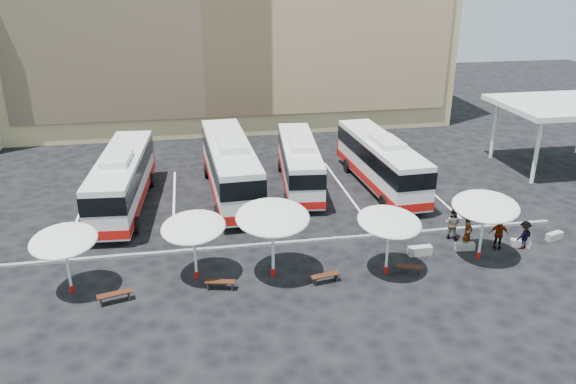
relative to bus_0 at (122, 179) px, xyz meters
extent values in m
plane|color=black|center=(9.16, -7.71, -2.00)|extent=(120.00, 120.00, 0.00)
cube|color=tan|center=(9.16, 15.19, 10.00)|extent=(40.00, 0.30, 20.00)
cube|color=silver|center=(33.16, 2.29, 3.00)|extent=(10.00, 8.00, 0.40)
cylinder|color=silver|center=(29.16, -0.71, 0.40)|extent=(0.30, 0.30, 4.80)
cylinder|color=silver|center=(29.16, 5.29, 0.40)|extent=(0.30, 0.30, 4.80)
cube|color=black|center=(9.16, -7.21, -1.92)|extent=(34.00, 0.25, 0.15)
cube|color=white|center=(-2.84, 0.29, -1.99)|extent=(0.15, 12.00, 0.01)
cube|color=white|center=(3.16, 0.29, -1.99)|extent=(0.15, 12.00, 0.01)
cube|color=white|center=(9.16, 0.29, -1.99)|extent=(0.15, 12.00, 0.01)
cube|color=white|center=(15.16, 0.29, -1.99)|extent=(0.15, 12.00, 0.01)
cube|color=white|center=(21.16, 0.29, -1.99)|extent=(0.15, 12.00, 0.01)
cube|color=silver|center=(0.00, -0.01, -0.02)|extent=(3.41, 12.34, 3.05)
cube|color=black|center=(0.00, -0.01, 0.59)|extent=(3.48, 12.40, 1.12)
cube|color=#B1100C|center=(0.00, -0.01, -1.13)|extent=(3.48, 12.40, 0.56)
cube|color=#B1100C|center=(0.44, 6.06, -0.78)|extent=(2.61, 0.39, 1.42)
cube|color=silver|center=(-0.07, -1.03, 1.71)|extent=(1.84, 3.16, 0.41)
cylinder|color=black|center=(-1.01, 3.62, -1.49)|extent=(0.43, 1.04, 1.02)
cylinder|color=black|center=(1.52, 3.44, -1.49)|extent=(0.43, 1.04, 1.02)
cylinder|color=black|center=(-1.56, -3.97, -1.49)|extent=(0.43, 1.04, 1.02)
cylinder|color=black|center=(0.97, -4.16, -1.49)|extent=(0.43, 1.04, 1.02)
cube|color=silver|center=(7.12, 0.99, 0.11)|extent=(3.26, 13.07, 3.24)
cube|color=black|center=(7.12, 0.99, 0.76)|extent=(3.33, 13.14, 1.19)
cube|color=#B1100C|center=(7.12, 0.99, -1.08)|extent=(3.33, 13.14, 0.59)
cube|color=#B1100C|center=(6.84, 7.47, -0.70)|extent=(2.77, 0.34, 1.51)
cube|color=silver|center=(7.17, -0.09, 1.95)|extent=(1.87, 3.31, 0.43)
cylinder|color=black|center=(5.61, 4.71, -1.46)|extent=(0.42, 1.10, 1.08)
cylinder|color=black|center=(8.30, 4.83, -1.46)|extent=(0.42, 1.10, 1.08)
cylinder|color=black|center=(5.96, -3.39, -1.46)|extent=(0.42, 1.10, 1.08)
cylinder|color=black|center=(8.66, -3.27, -1.46)|extent=(0.42, 1.10, 1.08)
cube|color=silver|center=(12.14, 1.75, -0.19)|extent=(3.43, 11.32, 2.79)
cube|color=black|center=(12.14, 1.75, 0.37)|extent=(3.49, 11.38, 1.02)
cube|color=#B1100C|center=(12.14, 1.75, -1.21)|extent=(3.49, 11.38, 0.51)
cube|color=#B1100C|center=(12.69, 7.29, -0.88)|extent=(2.38, 0.42, 1.30)
cube|color=silver|center=(12.04, 0.83, 1.39)|extent=(1.76, 2.92, 0.37)
cylinder|color=black|center=(11.31, 5.10, -1.53)|extent=(0.42, 0.96, 0.93)
cylinder|color=black|center=(13.62, 4.87, -1.53)|extent=(0.42, 0.96, 0.93)
cylinder|color=black|center=(10.61, -1.83, -1.53)|extent=(0.42, 0.96, 0.93)
cylinder|color=black|center=(12.92, -2.06, -1.53)|extent=(0.42, 0.96, 0.93)
cube|color=silver|center=(17.82, 0.58, -0.04)|extent=(3.11, 12.14, 3.01)
cube|color=black|center=(17.82, 0.58, 0.56)|extent=(3.17, 12.21, 1.10)
cube|color=#B1100C|center=(17.82, 0.58, -1.14)|extent=(3.17, 12.21, 0.55)
cube|color=#B1100C|center=(17.52, 6.59, -0.79)|extent=(2.57, 0.33, 1.40)
cube|color=silver|center=(17.87, -0.42, 1.66)|extent=(1.75, 3.08, 0.40)
cylinder|color=black|center=(16.39, 4.02, -1.50)|extent=(0.40, 1.02, 1.00)
cylinder|color=black|center=(18.90, 4.15, -1.50)|extent=(0.40, 1.02, 1.00)
cylinder|color=black|center=(16.77, -3.49, -1.50)|extent=(0.40, 1.02, 1.00)
cylinder|color=black|center=(19.27, -3.36, -1.50)|extent=(0.40, 1.02, 1.00)
cylinder|color=silver|center=(-1.65, -10.43, -0.60)|extent=(0.14, 0.14, 2.78)
cylinder|color=#B1100C|center=(-1.65, -10.43, -1.81)|extent=(0.22, 0.22, 0.37)
ellipsoid|color=silver|center=(-1.65, -10.43, 0.83)|extent=(3.45, 3.49, 0.95)
cylinder|color=silver|center=(4.43, -10.14, -0.57)|extent=(0.17, 0.17, 2.85)
cylinder|color=#B1100C|center=(4.43, -10.14, -1.81)|extent=(0.27, 0.27, 0.38)
ellipsoid|color=silver|center=(4.43, -10.14, 0.90)|extent=(4.17, 4.20, 0.97)
cylinder|color=silver|center=(8.34, -10.63, -0.35)|extent=(0.15, 0.15, 3.28)
cylinder|color=#B1100C|center=(8.34, -10.63, -1.78)|extent=(0.24, 0.24, 0.44)
ellipsoid|color=silver|center=(8.34, -10.63, 1.34)|extent=(3.74, 3.79, 1.13)
cylinder|color=silver|center=(14.17, -11.34, -0.55)|extent=(0.17, 0.17, 2.89)
cylinder|color=#B1100C|center=(14.17, -11.34, -1.80)|extent=(0.27, 0.27, 0.39)
ellipsoid|color=silver|center=(14.17, -11.34, 0.94)|extent=(4.19, 4.22, 0.99)
cylinder|color=silver|center=(19.68, -10.77, -0.46)|extent=(0.19, 0.19, 3.08)
cylinder|color=#B1100C|center=(19.68, -10.77, -1.79)|extent=(0.30, 0.30, 0.41)
ellipsoid|color=silver|center=(19.68, -10.77, 1.13)|extent=(4.65, 4.67, 1.05)
cube|color=black|center=(0.55, -11.75, -1.53)|extent=(1.67, 0.83, 0.06)
cube|color=black|center=(-0.08, -11.91, -1.78)|extent=(0.17, 0.41, 0.43)
cube|color=black|center=(1.17, -11.58, -1.78)|extent=(0.17, 0.41, 0.43)
cube|color=black|center=(5.56, -11.45, -1.57)|extent=(1.56, 0.73, 0.06)
cube|color=black|center=(4.97, -11.32, -1.80)|extent=(0.14, 0.39, 0.40)
cube|color=black|center=(6.15, -11.58, -1.80)|extent=(0.14, 0.39, 0.40)
cube|color=black|center=(10.82, -11.76, -1.57)|extent=(1.55, 0.67, 0.06)
cube|color=black|center=(10.23, -11.87, -1.80)|extent=(0.13, 0.38, 0.40)
cube|color=black|center=(11.41, -11.65, -1.80)|extent=(0.13, 0.38, 0.40)
cube|color=black|center=(15.35, -11.61, -1.61)|extent=(1.40, 0.83, 0.05)
cube|color=black|center=(14.84, -11.41, -1.82)|extent=(0.17, 0.34, 0.36)
cube|color=black|center=(15.86, -11.80, -1.82)|extent=(0.17, 0.34, 0.36)
cube|color=gray|center=(16.69, -9.79, -1.75)|extent=(1.33, 0.47, 0.50)
cube|color=gray|center=(19.41, -9.68, -1.79)|extent=(1.12, 0.45, 0.41)
cube|color=gray|center=(22.73, -9.85, -1.79)|extent=(1.15, 0.76, 0.41)
cube|color=gray|center=(25.20, -9.36, -1.79)|extent=(1.16, 0.68, 0.41)
imported|color=black|center=(19.57, -9.49, -1.08)|extent=(0.79, 0.69, 1.83)
imported|color=black|center=(19.31, -8.22, -1.03)|extent=(1.18, 1.18, 1.93)
imported|color=black|center=(21.28, -9.86, -1.10)|extent=(1.14, 0.74, 1.80)
imported|color=black|center=(22.72, -10.07, -1.16)|extent=(1.22, 0.94, 1.66)
camera|label=1|loc=(4.66, -35.66, 12.89)|focal=35.00mm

